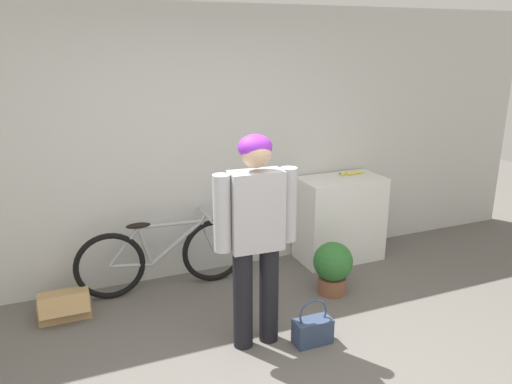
% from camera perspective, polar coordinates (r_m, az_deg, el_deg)
% --- Properties ---
extents(wall_back, '(8.00, 0.07, 2.60)m').
position_cam_1_polar(wall_back, '(4.84, -6.85, 5.27)').
color(wall_back, silver).
rests_on(wall_back, ground_plane).
extents(side_shelf, '(0.88, 0.49, 0.90)m').
position_cam_1_polar(side_shelf, '(5.39, 9.53, -3.01)').
color(side_shelf, white).
rests_on(side_shelf, ground_plane).
extents(person, '(0.64, 0.24, 1.64)m').
position_cam_1_polar(person, '(3.64, -0.01, -4.08)').
color(person, black).
rests_on(person, ground_plane).
extents(bicycle, '(1.62, 0.46, 0.71)m').
position_cam_1_polar(bicycle, '(4.77, -10.50, -7.20)').
color(bicycle, black).
rests_on(bicycle, ground_plane).
extents(banana, '(0.31, 0.08, 0.04)m').
position_cam_1_polar(banana, '(5.41, 10.88, 2.16)').
color(banana, '#EAD64C').
rests_on(banana, side_shelf).
extents(handbag, '(0.30, 0.15, 0.37)m').
position_cam_1_polar(handbag, '(4.04, 6.49, -15.37)').
color(handbag, '#334260').
rests_on(handbag, ground_plane).
extents(cardboard_box, '(0.42, 0.36, 0.23)m').
position_cam_1_polar(cardboard_box, '(4.68, -21.05, -12.03)').
color(cardboard_box, tan).
rests_on(cardboard_box, ground_plane).
extents(potted_plant, '(0.37, 0.37, 0.50)m').
position_cam_1_polar(potted_plant, '(4.71, 8.77, -8.34)').
color(potted_plant, brown).
rests_on(potted_plant, ground_plane).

